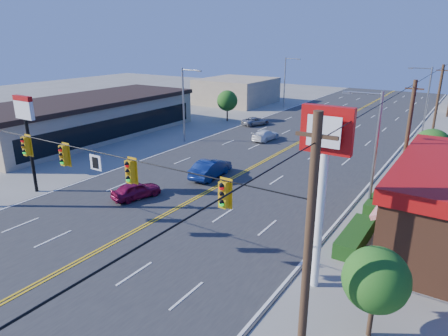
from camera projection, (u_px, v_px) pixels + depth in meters
The scene contains 20 objects.
ground at pixel (91, 256), 21.36m from camera, with size 160.00×160.00×0.00m, color gray.
road at pixel (264, 161), 37.28m from camera, with size 20.00×120.00×0.06m, color #2D2D30.
signal_span at pixel (79, 169), 19.88m from camera, with size 24.32×0.34×9.00m.
kfc_pylon at pixel (324, 163), 16.97m from camera, with size 2.20×0.36×8.50m.
strip_mall at pixel (88, 117), 46.34m from camera, with size 10.40×26.40×4.40m.
pizza_hut_sign at pixel (26, 124), 28.59m from camera, with size 1.90×0.30×6.85m.
streetlight_se at pixel (373, 146), 25.52m from camera, with size 2.55×0.25×8.00m.
streetlight_ne at pixel (426, 99), 44.63m from camera, with size 2.55×0.25×8.00m.
streetlight_sw at pixel (185, 101), 43.03m from camera, with size 2.55×0.25×8.00m.
streetlight_nw at pixel (286, 80), 63.74m from camera, with size 2.55×0.25×8.00m.
utility_pole_near at pixel (407, 140), 28.08m from camera, with size 0.28×0.28×8.40m, color #47301E.
utility_pole_mid at pixel (437, 105), 42.41m from camera, with size 0.28×0.28×8.40m, color #47301E.
tree_kfc_rear at pixel (432, 148), 30.99m from camera, with size 2.94×2.94×4.41m.
tree_kfc_front at pixel (376, 280), 14.94m from camera, with size 2.52×2.52×3.78m.
tree_west at pixel (227, 101), 54.27m from camera, with size 2.80×2.80×4.20m.
bld_west_far at pixel (237, 91), 69.25m from camera, with size 11.00×12.00×4.20m, color tan.
car_magenta at pixel (136, 191), 28.68m from camera, with size 1.44×3.57×1.22m, color maroon.
car_blue at pixel (211, 169), 32.92m from camera, with size 1.58×4.54×1.50m, color navy.
car_white at pixel (265, 135), 44.68m from camera, with size 1.63×4.01×1.16m, color white.
car_silver at pixel (255, 122), 52.21m from camera, with size 1.76×3.82×1.06m, color #96959A.
Camera 1 is at (16.21, -11.88, 11.20)m, focal length 32.00 mm.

